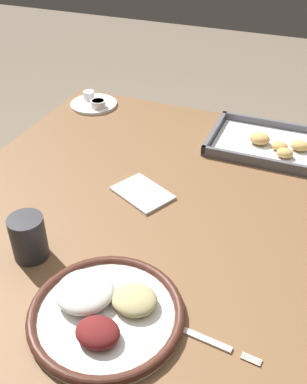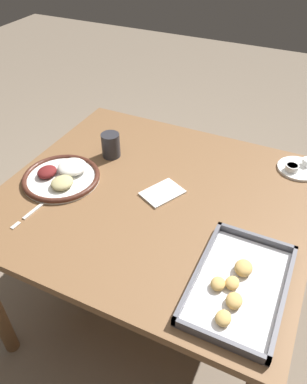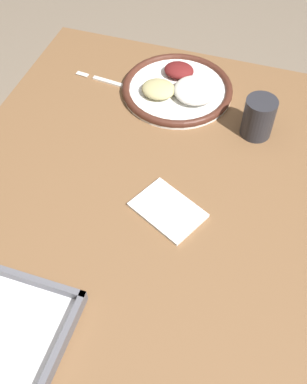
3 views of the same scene
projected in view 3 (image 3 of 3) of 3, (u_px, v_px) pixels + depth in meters
name	position (u px, v px, depth m)	size (l,w,h in m)	color
ground_plane	(160.00, 328.00, 1.55)	(8.00, 8.00, 0.00)	#7A6B59
dining_table	(163.00, 229.00, 1.05)	(0.99, 1.10, 0.73)	brown
dinner_plate	(179.00, 88.00, 1.18)	(0.29, 0.29, 0.05)	white
fork	(114.00, 83.00, 1.22)	(0.21, 0.03, 0.00)	silver
drinking_cup	(259.00, 117.00, 1.06)	(0.07, 0.07, 0.10)	#28282D
napkin	(168.00, 210.00, 0.95)	(0.18, 0.16, 0.01)	white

